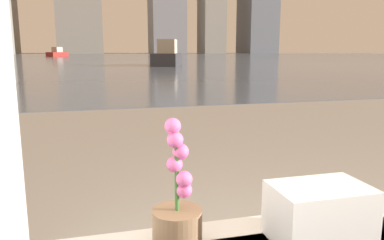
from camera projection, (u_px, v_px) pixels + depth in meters
potted_orchid at (177, 218)px, 0.99m from camera, size 0.13×0.13×0.36m
towel_stack at (319, 213)px, 1.05m from camera, size 0.27×0.18×0.16m
harbor_water at (97, 57)px, 59.34m from camera, size 180.00×110.00×0.01m
harbor_boat_0 at (168, 56)px, 26.62m from camera, size 3.11×5.13×1.82m
harbor_boat_4 at (57, 53)px, 63.13m from camera, size 3.45×4.32×1.57m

